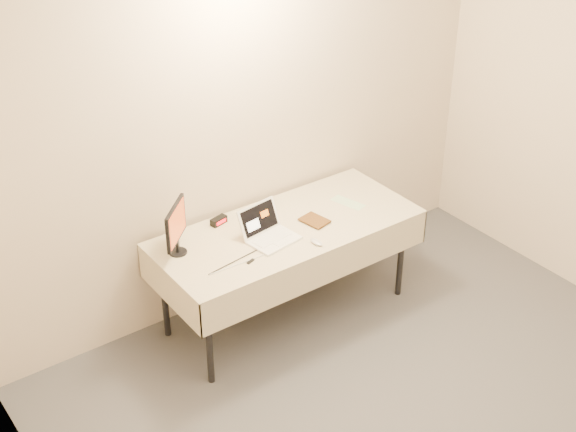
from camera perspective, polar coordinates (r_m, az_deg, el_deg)
back_wall at (r=5.52m, az=-2.87°, el=6.66°), size 4.00×0.10×2.70m
table at (r=5.50m, az=-0.08°, el=-1.33°), size 1.86×0.81×0.74m
laptop at (r=5.33m, az=-1.46°, el=-1.09°), size 0.36×0.35×0.21m
monitor at (r=5.14m, az=-7.98°, el=-0.69°), size 0.26×0.25×0.35m
book at (r=5.43m, az=1.42°, el=0.15°), size 0.14×0.05×0.19m
alarm_clock at (r=5.51m, az=-4.95°, el=-0.34°), size 0.13×0.08×0.05m
clicker at (r=5.29m, az=2.03°, el=-1.86°), size 0.06×0.11×0.03m
paper_form at (r=5.77m, az=4.28°, el=0.96°), size 0.16×0.27×0.00m
usb_dongle at (r=5.11m, az=-2.68°, el=-3.24°), size 0.06×0.04×0.01m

